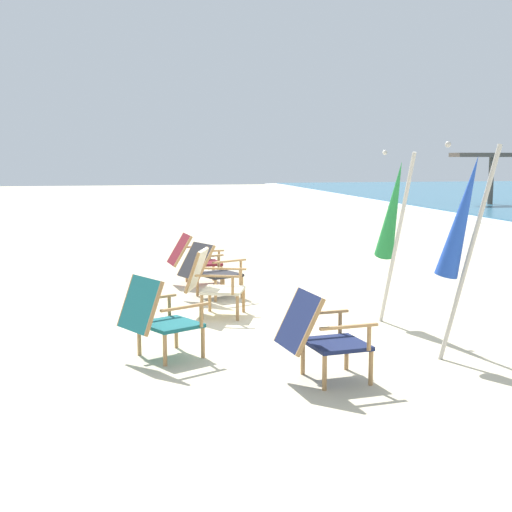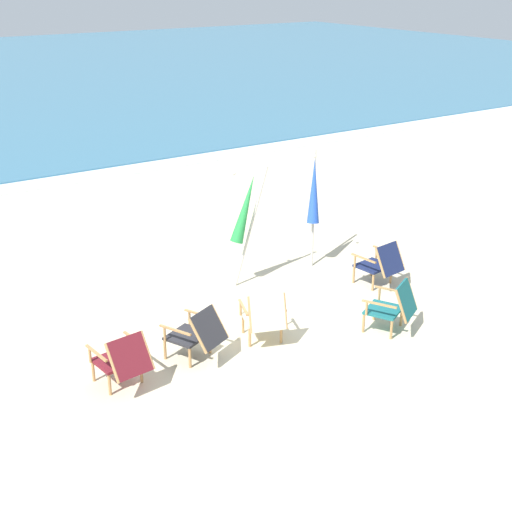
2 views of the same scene
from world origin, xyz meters
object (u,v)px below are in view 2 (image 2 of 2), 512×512
(umbrella_furled_green, at_px, (245,210))
(beach_chair_front_left, at_px, (394,305))
(beach_chair_back_left, at_px, (122,359))
(beach_chair_far_center, at_px, (264,316))
(umbrella_furled_blue, at_px, (314,192))
(beach_chair_back_right, at_px, (197,332))
(beach_chair_mid_center, at_px, (381,263))

(umbrella_furled_green, bearing_deg, beach_chair_front_left, -72.45)
(beach_chair_back_left, bearing_deg, beach_chair_far_center, -0.51)
(beach_chair_far_center, height_order, beach_chair_front_left, beach_chair_far_center)
(beach_chair_back_left, bearing_deg, beach_chair_front_left, -11.23)
(beach_chair_back_left, distance_m, beach_chair_front_left, 4.05)
(beach_chair_front_left, relative_size, umbrella_furled_blue, 0.42)
(umbrella_furled_blue, bearing_deg, beach_chair_front_left, -102.75)
(beach_chair_back_right, bearing_deg, beach_chair_back_left, -175.36)
(beach_chair_front_left, height_order, umbrella_furled_green, umbrella_furled_green)
(beach_chair_far_center, relative_size, umbrella_furled_green, 0.41)
(beach_chair_mid_center, bearing_deg, beach_chair_back_right, -173.29)
(beach_chair_back_right, xyz_separation_m, umbrella_furled_green, (1.97, 1.84, 0.90))
(beach_chair_back_right, distance_m, beach_chair_front_left, 2.97)
(beach_chair_back_left, xyz_separation_m, beach_chair_front_left, (3.98, -0.79, 0.01))
(beach_chair_mid_center, relative_size, umbrella_furled_green, 0.40)
(beach_chair_mid_center, xyz_separation_m, umbrella_furled_blue, (-0.33, 1.46, 0.93))
(beach_chair_mid_center, height_order, beach_chair_far_center, beach_chair_far_center)
(beach_chair_front_left, xyz_separation_m, umbrella_furled_green, (-0.86, 2.72, 0.89))
(beach_chair_far_center, bearing_deg, beach_chair_back_left, 179.49)
(beach_chair_back_left, height_order, umbrella_furled_blue, umbrella_furled_blue)
(beach_chair_back_right, height_order, beach_chair_far_center, beach_chair_far_center)
(beach_chair_far_center, relative_size, umbrella_furled_blue, 0.40)
(beach_chair_mid_center, height_order, beach_chair_front_left, beach_chair_front_left)
(beach_chair_back_left, bearing_deg, beach_chair_mid_center, 6.24)
(beach_chair_mid_center, xyz_separation_m, beach_chair_front_left, (-0.96, -1.33, 0.00))
(beach_chair_mid_center, height_order, beach_chair_back_right, beach_chair_mid_center)
(beach_chair_front_left, height_order, umbrella_furled_blue, umbrella_furled_blue)
(beach_chair_back_right, bearing_deg, beach_chair_mid_center, 6.71)
(beach_chair_mid_center, bearing_deg, umbrella_furled_green, 142.67)
(beach_chair_back_right, bearing_deg, beach_chair_front_left, -17.29)
(umbrella_furled_green, bearing_deg, beach_chair_mid_center, -37.33)
(umbrella_furled_blue, bearing_deg, beach_chair_mid_center, -77.26)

